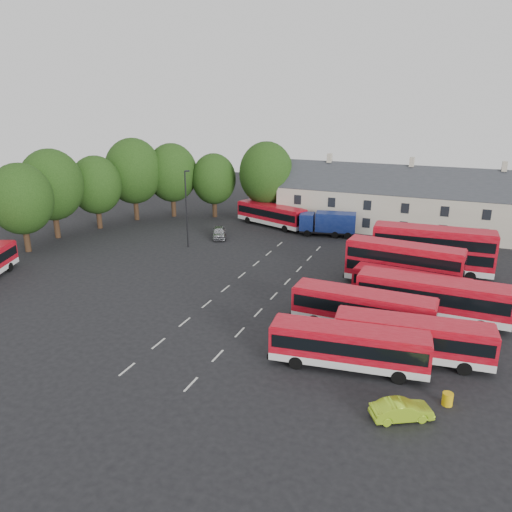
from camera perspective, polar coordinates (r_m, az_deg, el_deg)
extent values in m
plane|color=black|center=(47.01, -4.54, -4.58)|extent=(140.00, 140.00, 0.00)
cube|color=beige|center=(36.35, -14.54, -12.42)|extent=(0.15, 1.80, 0.01)
cube|color=beige|center=(39.18, -11.09, -9.78)|extent=(0.15, 1.80, 0.01)
cube|color=beige|center=(42.20, -8.16, -7.48)|extent=(0.15, 1.80, 0.01)
cube|color=beige|center=(45.37, -5.66, -5.47)|extent=(0.15, 1.80, 0.01)
cube|color=beige|center=(48.67, -3.50, -3.73)|extent=(0.15, 1.80, 0.01)
cube|color=beige|center=(52.06, -1.63, -2.20)|extent=(0.15, 1.80, 0.01)
cube|color=beige|center=(55.53, 0.01, -0.86)|extent=(0.15, 1.80, 0.01)
cube|color=beige|center=(59.07, 1.45, 0.32)|extent=(0.15, 1.80, 0.01)
cube|color=beige|center=(62.67, 2.73, 1.36)|extent=(0.15, 1.80, 0.01)
cube|color=beige|center=(33.94, -7.46, -14.33)|extent=(0.15, 1.80, 0.01)
cube|color=beige|center=(36.95, -4.40, -11.29)|extent=(0.15, 1.80, 0.01)
cube|color=beige|center=(40.14, -1.87, -8.70)|extent=(0.15, 1.80, 0.01)
cube|color=beige|center=(43.46, 0.25, -6.49)|extent=(0.15, 1.80, 0.01)
cube|color=beige|center=(46.89, 2.06, -4.58)|extent=(0.15, 1.80, 0.01)
cube|color=beige|center=(50.40, 3.60, -2.94)|extent=(0.15, 1.80, 0.01)
cube|color=beige|center=(53.98, 4.94, -1.50)|extent=(0.15, 1.80, 0.01)
cube|color=beige|center=(57.62, 6.11, -0.25)|extent=(0.15, 1.80, 0.01)
cube|color=beige|center=(61.30, 7.14, 0.85)|extent=(0.15, 1.80, 0.01)
cylinder|color=black|center=(65.20, -24.76, 2.10)|extent=(0.70, 0.70, 3.85)
ellipsoid|color=#18330E|center=(64.23, -25.29, 5.92)|extent=(7.26, 7.26, 8.35)
cylinder|color=black|center=(69.91, -21.87, 3.62)|extent=(0.70, 0.70, 4.20)
ellipsoid|color=#18330E|center=(68.95, -22.35, 7.53)|extent=(7.92, 7.92, 9.11)
cylinder|color=black|center=(73.01, -17.51, 4.46)|extent=(0.70, 0.70, 3.67)
ellipsoid|color=#18330E|center=(72.17, -17.83, 7.74)|extent=(6.93, 6.93, 7.97)
cylinder|color=black|center=(76.38, -13.56, 5.65)|extent=(0.70, 0.70, 4.38)
ellipsoid|color=#18330E|center=(75.48, -13.84, 9.41)|extent=(8.25, 8.25, 9.49)
cylinder|color=black|center=(77.52, -9.42, 5.96)|extent=(0.70, 0.70, 4.02)
ellipsoid|color=#18330E|center=(76.68, -9.60, 9.37)|extent=(7.59, 7.59, 8.73)
cylinder|color=black|center=(76.44, -4.75, 5.77)|extent=(0.70, 0.70, 3.50)
ellipsoid|color=#18330E|center=(75.67, -4.83, 8.78)|extent=(6.60, 6.60, 7.59)
cylinder|color=black|center=(74.12, 1.16, 5.71)|extent=(0.70, 0.70, 4.20)
ellipsoid|color=#18330E|center=(73.22, 1.19, 9.44)|extent=(7.92, 7.92, 9.11)
cube|color=beige|center=(70.64, 16.88, 4.84)|extent=(35.00, 7.00, 5.50)
cube|color=#2D3035|center=(70.09, 17.08, 7.02)|extent=(35.70, 7.13, 7.13)
cube|color=beige|center=(71.20, 8.41, 11.02)|extent=(0.60, 0.90, 1.20)
cube|color=beige|center=(69.48, 17.39, 10.23)|extent=(0.60, 0.90, 1.20)
cube|color=beige|center=(69.48, 26.54, 9.15)|extent=(0.60, 0.90, 1.20)
cube|color=silver|center=(35.61, 10.45, -11.41)|extent=(10.88, 3.57, 0.53)
cube|color=#AE0A1A|center=(35.03, 10.57, -9.68)|extent=(10.88, 3.57, 1.89)
cube|color=black|center=(35.01, 10.57, -9.61)|extent=(10.47, 3.58, 0.92)
cube|color=#AE0A1A|center=(34.58, 10.66, -8.22)|extent=(10.66, 3.45, 0.12)
cylinder|color=black|center=(35.16, 4.58, -12.05)|extent=(1.00, 0.38, 0.97)
cylinder|color=black|center=(36.66, 16.02, -11.41)|extent=(1.00, 0.38, 0.97)
cube|color=silver|center=(37.71, 17.31, -10.19)|extent=(11.01, 3.39, 0.54)
cube|color=#AE0A1A|center=(37.15, 17.49, -8.52)|extent=(11.01, 3.39, 1.92)
cube|color=black|center=(37.13, 17.50, -8.45)|extent=(10.58, 3.41, 0.94)
cube|color=#AE0A1A|center=(36.72, 17.64, -7.11)|extent=(10.78, 3.27, 0.12)
cylinder|color=black|center=(36.88, 11.80, -10.86)|extent=(1.01, 0.36, 0.98)
cylinder|color=black|center=(39.10, 22.43, -10.18)|extent=(1.01, 0.36, 0.98)
cube|color=silver|center=(41.28, 12.00, -7.11)|extent=(11.28, 2.98, 0.56)
cube|color=#AE0A1A|center=(40.76, 12.12, -5.50)|extent=(11.28, 2.98, 1.98)
cube|color=black|center=(40.74, 12.12, -5.43)|extent=(10.84, 3.02, 0.97)
cube|color=#AE0A1A|center=(40.36, 12.22, -4.14)|extent=(11.05, 2.87, 0.12)
cylinder|color=black|center=(41.16, 6.72, -7.33)|extent=(1.03, 0.32, 1.02)
cylinder|color=black|center=(41.98, 17.13, -7.54)|extent=(1.03, 0.32, 1.02)
cube|color=silver|center=(44.67, 19.32, -5.67)|extent=(12.32, 3.18, 0.61)
cube|color=#AE0A1A|center=(44.14, 19.51, -4.02)|extent=(12.32, 3.18, 2.17)
cube|color=black|center=(44.12, 19.52, -3.95)|extent=(11.84, 3.23, 1.06)
cube|color=#AE0A1A|center=(43.74, 19.67, -2.64)|extent=(12.08, 3.06, 0.13)
cylinder|color=black|center=(43.98, 14.04, -5.97)|extent=(1.12, 0.35, 1.11)
cylinder|color=black|center=(45.94, 24.30, -6.05)|extent=(1.12, 0.35, 1.11)
cube|color=silver|center=(47.13, 17.12, -4.37)|extent=(10.36, 3.45, 0.51)
cube|color=#AE0A1A|center=(46.71, 17.25, -3.06)|extent=(10.36, 3.45, 1.80)
cube|color=black|center=(46.70, 17.26, -3.01)|extent=(9.96, 3.45, 0.88)
cube|color=#AE0A1A|center=(46.39, 17.36, -1.97)|extent=(10.15, 3.33, 0.11)
cylinder|color=black|center=(46.91, 12.95, -4.45)|extent=(0.95, 0.36, 0.92)
cylinder|color=black|center=(47.78, 21.17, -4.84)|extent=(0.95, 0.36, 0.92)
cube|color=silver|center=(50.55, 16.34, -2.68)|extent=(11.08, 3.61, 0.54)
cube|color=#AE0A1A|center=(49.92, 16.53, -0.62)|extent=(11.08, 3.61, 3.31)
cube|color=black|center=(50.12, 16.47, -1.31)|extent=(10.65, 3.62, 0.94)
cube|color=#AE0A1A|center=(49.42, 16.71, 1.26)|extent=(10.85, 3.48, 0.12)
cylinder|color=black|center=(50.34, 12.18, -2.76)|extent=(1.01, 0.38, 0.99)
cylinder|color=black|center=(51.21, 20.37, -3.16)|extent=(1.01, 0.38, 0.99)
cube|color=black|center=(49.72, 16.60, 0.08)|extent=(10.65, 3.62, 0.94)
cube|color=silver|center=(55.43, 19.31, -1.04)|extent=(12.14, 3.10, 0.60)
cube|color=#AE0A1A|center=(54.80, 19.55, 1.07)|extent=(12.14, 3.10, 3.67)
cube|color=black|center=(55.00, 19.47, 0.36)|extent=(11.66, 3.15, 1.04)
cube|color=#AE0A1A|center=(54.31, 19.75, 2.97)|extent=(11.89, 2.99, 0.13)
cylinder|color=black|center=(54.47, 15.20, -1.31)|extent=(1.11, 0.34, 1.10)
cylinder|color=black|center=(56.85, 23.19, -1.36)|extent=(1.11, 0.34, 1.10)
cube|color=black|center=(54.61, 19.62, 1.78)|extent=(11.66, 3.15, 1.04)
cube|color=silver|center=(70.89, 1.76, 4.02)|extent=(11.10, 6.25, 0.55)
cube|color=#AE0A1A|center=(70.59, 1.77, 5.00)|extent=(11.10, 6.25, 1.94)
cube|color=black|center=(70.58, 1.77, 5.04)|extent=(10.71, 6.14, 0.94)
cube|color=#AE0A1A|center=(70.36, 1.77, 5.81)|extent=(10.86, 6.07, 0.12)
cylinder|color=black|center=(72.44, -0.92, 4.12)|extent=(1.03, 0.62, 0.99)
cylinder|color=black|center=(69.63, 4.54, 3.48)|extent=(1.03, 0.62, 0.99)
cube|color=black|center=(66.84, 8.14, 2.80)|extent=(7.45, 3.08, 0.27)
cube|color=navy|center=(66.77, 5.86, 3.96)|extent=(2.15, 2.53, 2.17)
cube|color=black|center=(66.79, 5.14, 4.27)|extent=(0.40, 1.91, 1.09)
cube|color=navy|center=(66.44, 9.08, 3.87)|extent=(5.45, 3.07, 2.44)
cylinder|color=black|center=(66.12, 5.87, 2.59)|extent=(0.93, 0.40, 0.90)
cylinder|color=black|center=(67.74, 10.52, 2.76)|extent=(0.93, 0.40, 0.90)
imported|color=#9E9FA5|center=(65.31, -4.25, 2.70)|extent=(3.49, 4.65, 1.47)
imported|color=#A4D621|center=(31.50, 16.30, -16.55)|extent=(3.77, 2.89, 1.19)
cylinder|color=gold|center=(33.67, 21.04, -15.01)|extent=(0.65, 0.65, 0.81)
cylinder|color=black|center=(60.92, -7.95, 5.25)|extent=(0.17, 0.17, 9.33)
cube|color=black|center=(60.03, -7.88, 9.60)|extent=(0.61, 0.45, 0.17)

